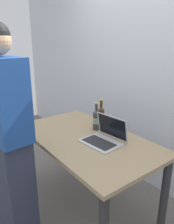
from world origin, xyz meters
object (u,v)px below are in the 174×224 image
Objects in this scene: beer_bottle_amber at (101,116)px; laptop at (105,137)px; person_figure at (9,143)px; beer_bottle_brown at (96,119)px.

laptop is at bearing -34.93° from beer_bottle_amber.
beer_bottle_amber is 0.17× the size of person_figure.
person_figure is at bearing -89.08° from beer_bottle_brown.
person_figure reaches higher than laptop.
beer_bottle_amber reaches higher than laptop.
beer_bottle_amber reaches higher than beer_bottle_brown.
beer_bottle_amber is at bearing 92.62° from person_figure.
laptop is 0.29m from beer_bottle_brown.
person_figure is (0.04, -0.96, -0.00)m from beer_bottle_amber.
laptop is at bearing 72.17° from person_figure.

